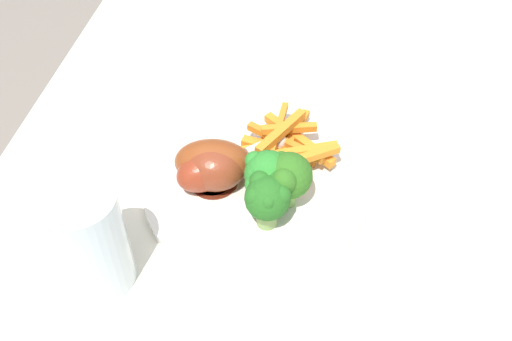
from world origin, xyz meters
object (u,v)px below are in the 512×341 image
chicken_drumstick_extra (217,167)px  chicken_drumstick_near (217,163)px  broccoli_floret_back (287,177)px  dining_table (304,225)px  water_glass (90,240)px  dinner_plate (256,186)px  broccoli_floret_middle (267,177)px  carrot_fries_pile (280,144)px  chicken_drumstick_far (216,166)px  broccoli_floret_front (268,196)px

chicken_drumstick_extra → chicken_drumstick_near: bearing=6.9°
broccoli_floret_back → dining_table: bearing=-13.8°
dining_table → water_glass: size_ratio=9.67×
dinner_plate → water_glass: 0.20m
broccoli_floret_back → broccoli_floret_middle: bearing=89.1°
carrot_fries_pile → chicken_drumstick_far: size_ratio=1.20×
chicken_drumstick_extra → broccoli_floret_back: bearing=-101.7°
broccoli_floret_middle → carrot_fries_pile: broccoli_floret_middle is taller
dining_table → chicken_drumstick_near: 0.19m
dining_table → broccoli_floret_middle: broccoli_floret_middle is taller
broccoli_floret_front → chicken_drumstick_extra: (0.04, 0.06, -0.02)m
dining_table → broccoli_floret_front: bearing=161.9°
broccoli_floret_middle → water_glass: 0.19m
broccoli_floret_middle → carrot_fries_pile: 0.08m
broccoli_floret_back → water_glass: water_glass is taller
chicken_drumstick_far → broccoli_floret_back: bearing=-103.5°
broccoli_floret_front → chicken_drumstick_near: (0.05, 0.06, -0.01)m
carrot_fries_pile → chicken_drumstick_extra: chicken_drumstick_extra is taller
dinner_plate → broccoli_floret_back: bearing=-122.7°
chicken_drumstick_far → dinner_plate: bearing=-84.7°
chicken_drumstick_far → water_glass: size_ratio=0.99×
chicken_drumstick_far → water_glass: 0.16m
dining_table → broccoli_floret_back: size_ratio=17.51×
carrot_fries_pile → chicken_drumstick_near: bearing=130.0°
broccoli_floret_back → carrot_fries_pile: size_ratio=0.46×
broccoli_floret_back → chicken_drumstick_far: (0.02, 0.08, -0.02)m
dinner_plate → water_glass: bearing=137.2°
dinner_plate → carrot_fries_pile: carrot_fries_pile is taller
chicken_drumstick_near → dining_table: bearing=-62.5°
broccoli_floret_middle → chicken_drumstick_far: bearing=72.5°
broccoli_floret_middle → water_glass: water_glass is taller
broccoli_floret_front → broccoli_floret_back: 0.03m
chicken_drumstick_far → chicken_drumstick_extra: bearing=-146.4°
water_glass → broccoli_floret_back: bearing=-54.9°
dinner_plate → water_glass: size_ratio=2.08×
broccoli_floret_back → broccoli_floret_front: bearing=151.4°
carrot_fries_pile → chicken_drumstick_far: (-0.05, 0.06, 0.01)m
carrot_fries_pile → water_glass: water_glass is taller
chicken_drumstick_near → chicken_drumstick_extra: 0.01m
chicken_drumstick_far → water_glass: (-0.13, 0.09, 0.02)m
water_glass → dinner_plate: bearing=-42.8°
dinner_plate → chicken_drumstick_extra: bearing=99.7°
broccoli_floret_front → water_glass: 0.18m
broccoli_floret_front → broccoli_floret_middle: broccoli_floret_middle is taller
dinner_plate → chicken_drumstick_extra: 0.05m
chicken_drumstick_near → water_glass: water_glass is taller
broccoli_floret_back → chicken_drumstick_far: broccoli_floret_back is taller
carrot_fries_pile → chicken_drumstick_extra: bearing=133.0°
broccoli_floret_front → water_glass: water_glass is taller
dining_table → broccoli_floret_middle: 0.18m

